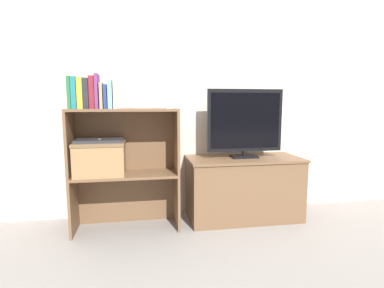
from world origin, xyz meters
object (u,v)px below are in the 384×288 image
Objects in this scene: book_navy at (106,97)px; baby_monitor at (170,101)px; storage_basket_left at (100,157)px; laptop at (99,141)px; book_ivory at (115,93)px; book_tan at (102,96)px; book_skyblue at (111,95)px; tv at (245,122)px; book_charcoal at (87,94)px; tv_stand at (243,188)px; book_maroon at (93,93)px; book_plum at (97,92)px; book_forest at (70,93)px; book_teal at (75,93)px; book_mustard at (81,93)px.

book_navy is 1.23× the size of baby_monitor.
laptop is (0.00, 0.00, 0.13)m from storage_basket_left.
laptop is (-0.06, 0.04, -0.32)m from book_navy.
book_tan is at bearing 180.00° from book_ivory.
book_skyblue reaches higher than baby_monitor.
book_tan reaches higher than tv.
book_tan is 0.46m from storage_basket_left.
book_charcoal is 0.61× the size of laptop.
book_charcoal is (-1.23, -0.12, 0.79)m from tv_stand.
book_maroon is at bearing -174.29° from baby_monitor.
book_charcoal reaches higher than tv.
book_skyblue is 0.04m from book_ivory.
book_skyblue is (0.03, 0.00, 0.02)m from book_navy.
book_plum is at bearing 0.00° from book_maroon.
book_ivory is 1.62× the size of baby_monitor.
baby_monitor is 0.40× the size of laptop.
book_forest reaches higher than book_skyblue.
book_teal is 0.08m from book_charcoal.
book_forest reaches higher than baby_monitor.
tv_stand is 4.14× the size of book_maroon.
book_tan is at bearing 180.00° from book_skyblue.
laptop is at bearing 12.83° from book_forest.
storage_basket_left is (-0.06, 0.04, -0.45)m from book_navy.
book_navy is (0.13, 0.00, -0.02)m from book_charcoal.
tv is at bearing 6.10° from book_navy.
book_charcoal is 0.20m from book_ivory.
book_plum reaches higher than book_maroon.
book_ivory is (-1.04, -0.12, 0.23)m from tv.
book_navy is at bearing 180.00° from book_ivory.
book_plum is at bearing -83.50° from storage_basket_left.
tv_stand is at bearing 5.71° from baby_monitor.
book_skyblue is (0.28, 0.00, -0.01)m from book_forest.
book_forest reaches higher than book_teal.
book_ivory reaches higher than tv_stand.
tv reaches higher than storage_basket_left.
storage_basket_left is (0.15, 0.04, -0.48)m from book_teal.
book_tan is 0.50m from baby_monitor.
book_mustard is 1.27× the size of book_navy.
tv_stand is at bearing 3.85° from laptop.
book_ivory is (-1.04, -0.12, 0.79)m from tv_stand.
book_skyblue is at bearing 0.00° from book_mustard.
book_charcoal is 0.93× the size of book_maroon.
tv is 1.16m from book_tan.
book_navy is 0.85× the size of book_skyblue.
book_teal is 1.30× the size of book_navy.
book_maroon is 0.03m from book_plum.
book_plum reaches higher than book_forest.
book_forest is (-1.35, -0.12, 0.79)m from tv_stand.
book_forest is 0.61× the size of storage_basket_left.
book_tan is 0.81× the size of book_ivory.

